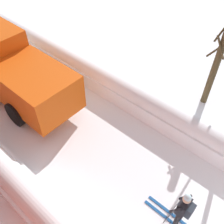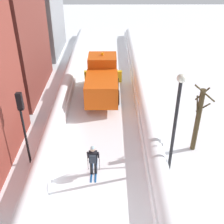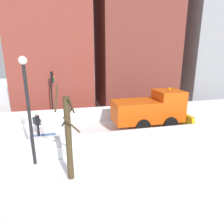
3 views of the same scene
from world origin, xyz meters
TOP-DOWN VIEW (x-y plane):
  - ground_plane at (0.00, 10.00)m, footprint 80.00×80.00m
  - snowbank_left at (-2.96, 10.00)m, footprint 1.10×36.00m
  - snowbank_right at (2.96, 10.00)m, footprint 1.10×36.00m
  - plow_truck at (-0.05, 10.97)m, footprint 3.20×5.98m
  - skier at (-0.30, 2.49)m, footprint 0.62×1.80m
  - traffic_light_pole at (-3.81, 3.48)m, footprint 0.28×0.42m
  - street_lamp at (3.65, 2.74)m, footprint 0.40×0.40m
  - bare_tree_near at (5.38, 4.54)m, footprint 1.15×1.00m

SIDE VIEW (x-z plane):
  - ground_plane at x=0.00m, z-range 0.00..0.00m
  - snowbank_right at x=2.96m, z-range -0.05..1.10m
  - snowbank_left at x=-2.96m, z-range -0.05..1.10m
  - skier at x=-0.30m, z-range 0.10..1.91m
  - plow_truck at x=-0.05m, z-range -0.08..3.04m
  - bare_tree_near at x=5.38m, z-range -0.10..4.21m
  - traffic_light_pole at x=-3.81m, z-range 0.86..5.06m
  - street_lamp at x=3.65m, z-range 0.71..6.21m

